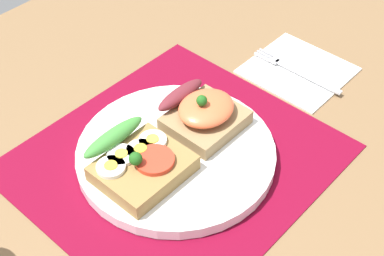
% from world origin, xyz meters
% --- Properties ---
extents(ground_plane, '(1.20, 0.90, 0.03)m').
position_xyz_m(ground_plane, '(0.00, 0.00, -0.02)').
color(ground_plane, brown).
extents(placemat, '(0.36, 0.34, 0.00)m').
position_xyz_m(placemat, '(0.00, 0.00, 0.00)').
color(placemat, maroon).
rests_on(placemat, ground_plane).
extents(plate, '(0.25, 0.25, 0.02)m').
position_xyz_m(plate, '(0.00, 0.00, 0.01)').
color(plate, white).
rests_on(plate, placemat).
extents(sandwich_egg_tomato, '(0.10, 0.10, 0.04)m').
position_xyz_m(sandwich_egg_tomato, '(-0.06, 0.01, 0.03)').
color(sandwich_egg_tomato, olive).
rests_on(sandwich_egg_tomato, plate).
extents(sandwich_salmon, '(0.09, 0.10, 0.06)m').
position_xyz_m(sandwich_salmon, '(0.06, 0.00, 0.04)').
color(sandwich_salmon, olive).
rests_on(sandwich_salmon, plate).
extents(napkin, '(0.13, 0.14, 0.01)m').
position_xyz_m(napkin, '(0.25, -0.01, 0.00)').
color(napkin, white).
rests_on(napkin, ground_plane).
extents(fork, '(0.02, 0.15, 0.00)m').
position_xyz_m(fork, '(0.24, -0.01, 0.01)').
color(fork, '#B7B7BC').
rests_on(fork, napkin).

